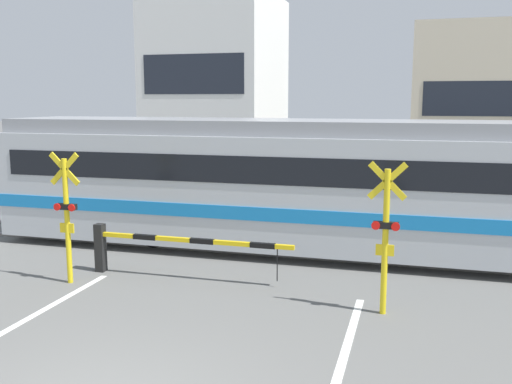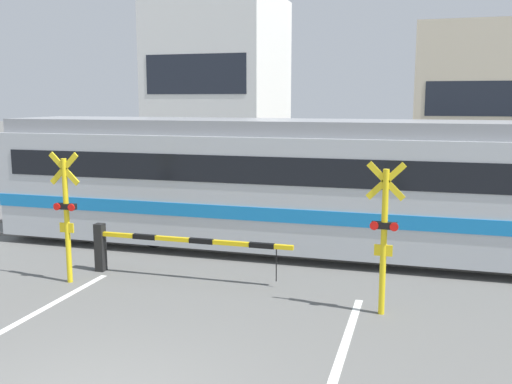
{
  "view_description": "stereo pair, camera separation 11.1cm",
  "coord_description": "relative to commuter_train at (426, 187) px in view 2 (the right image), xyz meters",
  "views": [
    {
      "loc": [
        3.67,
        -5.43,
        3.79
      ],
      "look_at": [
        0.0,
        7.53,
        1.6
      ],
      "focal_mm": 40.0,
      "sensor_mm": 36.0,
      "label": 1
    },
    {
      "loc": [
        3.78,
        -5.4,
        3.79
      ],
      "look_at": [
        0.0,
        7.53,
        1.6
      ],
      "focal_mm": 40.0,
      "sensor_mm": 36.0,
      "label": 2
    }
  ],
  "objects": [
    {
      "name": "crossing_signal_left",
      "position": [
        -7.11,
        -3.83,
        -0.26
      ],
      "size": [
        0.68,
        0.15,
        2.74
      ],
      "color": "yellow",
      "rests_on": "ground_plane"
    },
    {
      "name": "building_left_of_street",
      "position": [
        -10.15,
        14.13,
        2.72
      ],
      "size": [
        5.78,
        6.88,
        8.96
      ],
      "color": "white",
      "rests_on": "ground_plane"
    },
    {
      "name": "crossing_signal_right",
      "position": [
        -0.7,
        -3.83,
        -0.26
      ],
      "size": [
        0.68,
        0.15,
        2.74
      ],
      "color": "yellow",
      "rests_on": "ground_plane"
    },
    {
      "name": "rail_track_far",
      "position": [
        -3.9,
        0.72,
        -1.72
      ],
      "size": [
        50.0,
        0.1,
        0.08
      ],
      "color": "gray",
      "rests_on": "ground_plane"
    },
    {
      "name": "rail_track_near",
      "position": [
        -3.9,
        -0.72,
        -1.72
      ],
      "size": [
        50.0,
        0.1,
        0.08
      ],
      "color": "gray",
      "rests_on": "ground_plane"
    },
    {
      "name": "commuter_train",
      "position": [
        0.0,
        0.0,
        0.0
      ],
      "size": [
        21.66,
        2.84,
        3.3
      ],
      "color": "#B7BCC1",
      "rests_on": "ground_plane"
    },
    {
      "name": "crossing_barrier_far",
      "position": [
        -2.15,
        3.2,
        -1.05
      ],
      "size": [
        4.49,
        0.2,
        1.08
      ],
      "color": "black",
      "rests_on": "ground_plane"
    },
    {
      "name": "building_right_of_street",
      "position": [
        2.27,
        14.13,
        1.72
      ],
      "size": [
        5.64,
        6.88,
        6.96
      ],
      "color": "beige",
      "rests_on": "ground_plane"
    },
    {
      "name": "pedestrian",
      "position": [
        -4.9,
        7.16,
        -0.87
      ],
      "size": [
        0.38,
        0.22,
        1.57
      ],
      "color": "brown",
      "rests_on": "ground_plane"
    },
    {
      "name": "crossing_barrier_near",
      "position": [
        -5.65,
        -2.94,
        -1.05
      ],
      "size": [
        4.49,
        0.2,
        1.08
      ],
      "color": "black",
      "rests_on": "ground_plane"
    }
  ]
}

